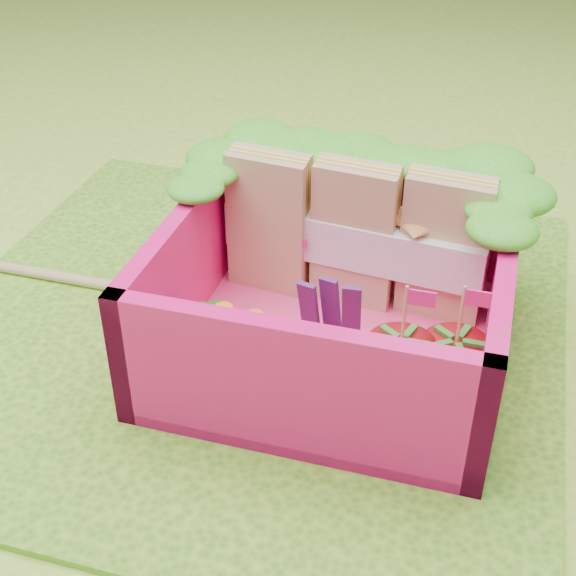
% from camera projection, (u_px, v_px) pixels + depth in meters
% --- Properties ---
extents(ground, '(14.00, 14.00, 0.00)m').
position_uv_depth(ground, '(248.00, 327.00, 3.43)').
color(ground, '#8DB332').
rests_on(ground, ground).
extents(placemat, '(2.60, 2.60, 0.03)m').
position_uv_depth(placemat, '(248.00, 324.00, 3.42)').
color(placemat, '#488D1F').
rests_on(placemat, ground).
extents(bento_floor, '(1.30, 1.30, 0.05)m').
position_uv_depth(bento_floor, '(334.00, 341.00, 3.26)').
color(bento_floor, '#FF4188').
rests_on(bento_floor, placemat).
extents(bento_box, '(1.30, 1.30, 0.55)m').
position_uv_depth(bento_box, '(336.00, 291.00, 3.12)').
color(bento_box, '#FF1578').
rests_on(bento_box, placemat).
extents(lettuce_ruffle, '(1.43, 0.76, 0.11)m').
position_uv_depth(lettuce_ruffle, '(366.00, 162.00, 3.31)').
color(lettuce_ruffle, '#349A1C').
rests_on(lettuce_ruffle, bento_box).
extents(sandwich_stack, '(1.12, 0.28, 0.61)m').
position_uv_depth(sandwich_stack, '(355.00, 235.00, 3.32)').
color(sandwich_stack, tan).
rests_on(sandwich_stack, bento_floor).
extents(broccoli, '(0.33, 0.33, 0.26)m').
position_uv_depth(broccoli, '(205.00, 329.00, 2.99)').
color(broccoli, '#699849').
rests_on(broccoli, bento_floor).
extents(carrot_sticks, '(0.17, 0.14, 0.29)m').
position_uv_depth(carrot_sticks, '(239.00, 338.00, 3.02)').
color(carrot_sticks, orange).
rests_on(carrot_sticks, bento_floor).
extents(purple_wedges, '(0.22, 0.09, 0.38)m').
position_uv_depth(purple_wedges, '(331.00, 319.00, 3.02)').
color(purple_wedges, '#531B5F').
rests_on(purple_wedges, bento_floor).
extents(strawberry_left, '(0.25, 0.25, 0.49)m').
position_uv_depth(strawberry_left, '(399.00, 368.00, 2.88)').
color(strawberry_left, red).
rests_on(strawberry_left, bento_floor).
extents(strawberry_right, '(0.25, 0.25, 0.49)m').
position_uv_depth(strawberry_right, '(453.00, 368.00, 2.88)').
color(strawberry_right, red).
rests_on(strawberry_right, bento_floor).
extents(snap_peas, '(0.56, 0.64, 0.05)m').
position_uv_depth(snap_peas, '(411.00, 381.00, 2.98)').
color(snap_peas, green).
rests_on(snap_peas, bento_floor).
extents(chopsticks, '(2.32, 0.07, 0.04)m').
position_uv_depth(chopsticks, '(36.00, 273.00, 3.69)').
color(chopsticks, tan).
rests_on(chopsticks, placemat).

